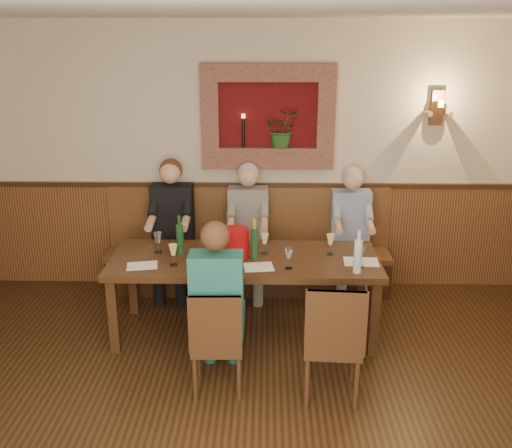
{
  "coord_description": "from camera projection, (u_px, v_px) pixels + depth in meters",
  "views": [
    {
      "loc": [
        0.19,
        -2.9,
        2.66
      ],
      "look_at": [
        0.1,
        1.9,
        1.05
      ],
      "focal_mm": 40.0,
      "sensor_mm": 36.0,
      "label": 1
    }
  ],
  "objects": [
    {
      "name": "wine_glass_6",
      "position": [
        289.0,
        258.0,
        4.84
      ],
      "size": [
        0.08,
        0.08,
        0.19
      ],
      "primitive_type": null,
      "color": "white",
      "rests_on": "dining_table"
    },
    {
      "name": "chair_near_left",
      "position": [
        218.0,
        360.0,
        4.41
      ],
      "size": [
        0.4,
        0.4,
        0.87
      ],
      "rotation": [
        0.0,
        0.0,
        0.03
      ],
      "color": "black",
      "rests_on": "ground"
    },
    {
      "name": "person_bench_mid",
      "position": [
        248.0,
        242.0,
        5.96
      ],
      "size": [
        0.41,
        0.51,
        1.41
      ],
      "color": "#54514D",
      "rests_on": "ground"
    },
    {
      "name": "dining_table",
      "position": [
        245.0,
        265.0,
        5.13
      ],
      "size": [
        2.4,
        0.9,
        0.75
      ],
      "color": "black",
      "rests_on": "ground"
    },
    {
      "name": "wine_bottle_green_b",
      "position": [
        180.0,
        239.0,
        5.14
      ],
      "size": [
        0.08,
        0.08,
        0.37
      ],
      "rotation": [
        0.0,
        0.0,
        -0.15
      ],
      "color": "#19471E",
      "rests_on": "dining_table"
    },
    {
      "name": "wine_glass_4",
      "position": [
        173.0,
        255.0,
        4.91
      ],
      "size": [
        0.08,
        0.08,
        0.19
      ],
      "primitive_type": null,
      "color": "#E3E388",
      "rests_on": "dining_table"
    },
    {
      "name": "wine_glass_7",
      "position": [
        207.0,
        241.0,
        5.23
      ],
      "size": [
        0.08,
        0.08,
        0.19
      ],
      "primitive_type": null,
      "color": "white",
      "rests_on": "dining_table"
    },
    {
      "name": "wine_glass_1",
      "position": [
        330.0,
        244.0,
        5.15
      ],
      "size": [
        0.08,
        0.08,
        0.19
      ],
      "primitive_type": null,
      "color": "#E3E388",
      "rests_on": "dining_table"
    },
    {
      "name": "room_shell",
      "position": [
        230.0,
        188.0,
        2.99
      ],
      "size": [
        6.04,
        6.04,
        2.82
      ],
      "color": "#C5B795",
      "rests_on": "ground"
    },
    {
      "name": "wall_sconce",
      "position": [
        437.0,
        108.0,
        5.72
      ],
      "size": [
        0.25,
        0.2,
        0.35
      ],
      "color": "#4C2515",
      "rests_on": "ground"
    },
    {
      "name": "water_bottle",
      "position": [
        358.0,
        256.0,
        4.74
      ],
      "size": [
        0.08,
        0.08,
        0.37
      ],
      "rotation": [
        0.0,
        0.0,
        0.25
      ],
      "color": "silver",
      "rests_on": "dining_table"
    },
    {
      "name": "wine_glass_3",
      "position": [
        216.0,
        262.0,
        4.75
      ],
      "size": [
        0.08,
        0.08,
        0.19
      ],
      "primitive_type": null,
      "color": "#E3E388",
      "rests_on": "dining_table"
    },
    {
      "name": "wine_bottle_green_a",
      "position": [
        254.0,
        242.0,
        5.04
      ],
      "size": [
        0.07,
        0.07,
        0.37
      ],
      "rotation": [
        0.0,
        0.0,
        0.07
      ],
      "color": "#19471E",
      "rests_on": "dining_table"
    },
    {
      "name": "wine_glass_5",
      "position": [
        265.0,
        244.0,
        5.17
      ],
      "size": [
        0.08,
        0.08,
        0.19
      ],
      "primitive_type": null,
      "color": "#E3E388",
      "rests_on": "dining_table"
    },
    {
      "name": "wainscoting",
      "position": [
        233.0,
        398.0,
        3.41
      ],
      "size": [
        6.02,
        6.02,
        1.15
      ],
      "color": "#4C2515",
      "rests_on": "ground"
    },
    {
      "name": "tasting_sheet_c",
      "position": [
        361.0,
        262.0,
        5.01
      ],
      "size": [
        0.31,
        0.23,
        0.0
      ],
      "primitive_type": "cube",
      "rotation": [
        0.0,
        0.0,
        -0.06
      ],
      "color": "white",
      "rests_on": "dining_table"
    },
    {
      "name": "wine_glass_2",
      "position": [
        361.0,
        256.0,
        4.88
      ],
      "size": [
        0.08,
        0.08,
        0.19
      ],
      "primitive_type": null,
      "color": "white",
      "rests_on": "dining_table"
    },
    {
      "name": "wine_glass_0",
      "position": [
        158.0,
        243.0,
        5.19
      ],
      "size": [
        0.08,
        0.08,
        0.19
      ],
      "primitive_type": null,
      "color": "white",
      "rests_on": "dining_table"
    },
    {
      "name": "tasting_sheet_a",
      "position": [
        142.0,
        266.0,
        4.92
      ],
      "size": [
        0.29,
        0.23,
        0.0
      ],
      "primitive_type": "cube",
      "rotation": [
        0.0,
        0.0,
        0.19
      ],
      "color": "white",
      "rests_on": "dining_table"
    },
    {
      "name": "person_bench_left",
      "position": [
        173.0,
        240.0,
        5.97
      ],
      "size": [
        0.43,
        0.53,
        1.45
      ],
      "color": "black",
      "rests_on": "ground"
    },
    {
      "name": "person_chair_front",
      "position": [
        218.0,
        316.0,
        4.43
      ],
      "size": [
        0.4,
        0.49,
        1.38
      ],
      "color": "#174A51",
      "rests_on": "ground"
    },
    {
      "name": "spittoon_bucket",
      "position": [
        236.0,
        243.0,
        5.09
      ],
      "size": [
        0.31,
        0.31,
        0.27
      ],
      "primitive_type": "cylinder",
      "rotation": [
        0.0,
        0.0,
        0.43
      ],
      "color": "red",
      "rests_on": "dining_table"
    },
    {
      "name": "person_bench_right",
      "position": [
        350.0,
        245.0,
        5.94
      ],
      "size": [
        0.4,
        0.49,
        1.37
      ],
      "color": "navy",
      "rests_on": "ground"
    },
    {
      "name": "tasting_sheet_b",
      "position": [
        256.0,
        267.0,
        4.9
      ],
      "size": [
        0.32,
        0.25,
        0.0
      ],
      "primitive_type": "cube",
      "rotation": [
        0.0,
        0.0,
        0.14
      ],
      "color": "white",
      "rests_on": "dining_table"
    },
    {
      "name": "bench",
      "position": [
        248.0,
        261.0,
        6.14
      ],
      "size": [
        3.0,
        0.45,
        1.11
      ],
      "color": "#381E0F",
      "rests_on": "ground"
    },
    {
      "name": "tasting_sheet_d",
      "position": [
        209.0,
        268.0,
        4.87
      ],
      "size": [
        0.33,
        0.25,
        0.0
      ],
      "primitive_type": "cube",
      "rotation": [
        0.0,
        0.0,
        -0.09
      ],
      "color": "white",
      "rests_on": "dining_table"
    },
    {
      "name": "chair_near_right",
      "position": [
        331.0,
        363.0,
        4.33
      ],
      "size": [
        0.45,
        0.45,
        0.96
      ],
      "rotation": [
        0.0,
        0.0,
        -0.07
      ],
      "color": "black",
      "rests_on": "ground"
    },
    {
      "name": "wall_niche",
      "position": [
        272.0,
        121.0,
        5.81
      ],
      "size": [
        1.36,
        0.3,
        1.06
      ],
      "color": "#520B0D",
      "rests_on": "ground"
    }
  ]
}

